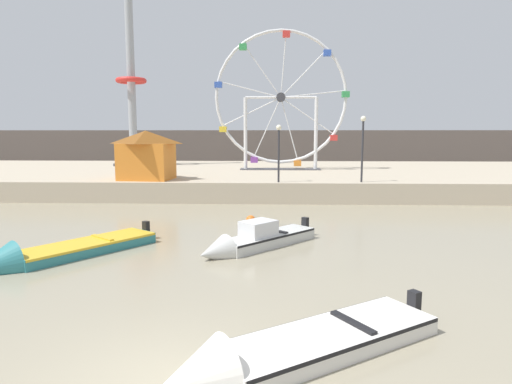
{
  "coord_description": "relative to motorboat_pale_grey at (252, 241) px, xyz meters",
  "views": [
    {
      "loc": [
        1.88,
        -6.72,
        4.15
      ],
      "look_at": [
        1.23,
        12.35,
        1.56
      ],
      "focal_mm": 30.85,
      "sensor_mm": 36.0,
      "label": 1
    }
  ],
  "objects": [
    {
      "name": "distant_town_skyline",
      "position": [
        -1.21,
        38.91,
        1.9
      ],
      "size": [
        140.0,
        3.0,
        4.4
      ],
      "primitive_type": "cube",
      "color": "#564C47",
      "rests_on": "ground_plane"
    },
    {
      "name": "motorboat_pale_grey",
      "position": [
        0.0,
        0.0,
        0.0
      ],
      "size": [
        4.37,
        4.49,
        1.3
      ],
      "rotation": [
        0.0,
        0.0,
        3.95
      ],
      "color": "silver",
      "rests_on": "ground_plane"
    },
    {
      "name": "motorboat_white_red_stripe",
      "position": [
        0.79,
        -7.91,
        -0.11
      ],
      "size": [
        5.63,
        4.3,
        1.32
      ],
      "rotation": [
        0.0,
        0.0,
        3.72
      ],
      "color": "silver",
      "rests_on": "ground_plane"
    },
    {
      "name": "carnival_booth_orange_canopy",
      "position": [
        -7.06,
        11.72,
        2.51
      ],
      "size": [
        3.58,
        2.96,
        3.03
      ],
      "rotation": [
        0.0,
        0.0,
        -0.09
      ],
      "color": "orange",
      "rests_on": "quay_promenade"
    },
    {
      "name": "motorboat_teal_painted",
      "position": [
        -6.52,
        -1.65,
        -0.09
      ],
      "size": [
        4.82,
        5.68,
        1.37
      ],
      "rotation": [
        0.0,
        0.0,
        4.06
      ],
      "color": "teal",
      "rests_on": "ground_plane"
    },
    {
      "name": "ferris_wheel_white_frame",
      "position": [
        1.41,
        19.34,
        6.32
      ],
      "size": [
        10.38,
        1.2,
        10.72
      ],
      "color": "silver",
      "rests_on": "quay_promenade"
    },
    {
      "name": "drop_tower_steel_tower",
      "position": [
        -11.56,
        23.55,
        7.73
      ],
      "size": [
        2.8,
        2.8,
        15.6
      ],
      "color": "#999EA3",
      "rests_on": "quay_promenade"
    },
    {
      "name": "mooring_buoy_orange",
      "position": [
        -0.23,
        4.13,
        -0.08
      ],
      "size": [
        0.44,
        0.44,
        0.44
      ],
      "primitive_type": "sphere",
      "color": "orange",
      "rests_on": "ground_plane"
    },
    {
      "name": "quay_promenade",
      "position": [
        -1.21,
        19.81,
        0.32
      ],
      "size": [
        110.0,
        19.78,
        1.23
      ],
      "primitive_type": "cube",
      "color": "#B7A88E",
      "rests_on": "ground_plane"
    },
    {
      "name": "promenade_lamp_far",
      "position": [
        6.03,
        10.73,
        3.47
      ],
      "size": [
        0.32,
        0.32,
        3.87
      ],
      "color": "#2D2D33",
      "rests_on": "quay_promenade"
    },
    {
      "name": "promenade_lamp_near",
      "position": [
        1.12,
        10.48,
        3.18
      ],
      "size": [
        0.32,
        0.32,
        3.36
      ],
      "color": "#2D2D33",
      "rests_on": "quay_promenade"
    }
  ]
}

